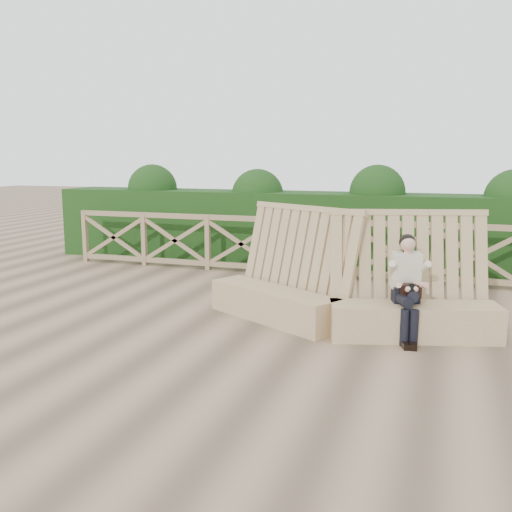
% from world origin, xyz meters
% --- Properties ---
extents(ground, '(60.00, 60.00, 0.00)m').
position_xyz_m(ground, '(0.00, 0.00, 0.00)').
color(ground, brown).
rests_on(ground, ground).
extents(bench, '(3.96, 1.67, 1.57)m').
position_xyz_m(bench, '(1.10, 0.47, 0.39)').
color(bench, '#937654').
rests_on(bench, ground).
extents(woman, '(0.45, 0.79, 1.29)m').
position_xyz_m(woman, '(1.93, 0.27, 0.70)').
color(woman, black).
rests_on(woman, ground).
extents(guardrail, '(10.10, 0.09, 1.10)m').
position_xyz_m(guardrail, '(0.00, 3.50, 0.55)').
color(guardrail, '#89744F').
rests_on(guardrail, ground).
extents(hedge, '(12.00, 1.20, 1.50)m').
position_xyz_m(hedge, '(0.00, 4.70, 0.75)').
color(hedge, black).
rests_on(hedge, ground).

